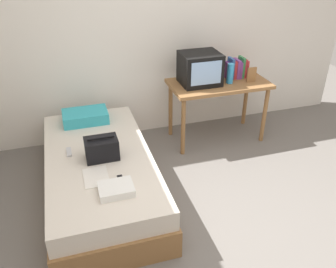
% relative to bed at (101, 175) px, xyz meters
% --- Properties ---
extents(ground_plane, '(8.00, 8.00, 0.00)m').
position_rel_bed_xyz_m(ground_plane, '(0.86, -0.81, -0.22)').
color(ground_plane, slate).
extents(wall_back, '(5.20, 0.10, 2.60)m').
position_rel_bed_xyz_m(wall_back, '(0.86, 1.19, 1.08)').
color(wall_back, silver).
rests_on(wall_back, ground).
extents(bed, '(1.00, 2.00, 0.45)m').
position_rel_bed_xyz_m(bed, '(0.00, 0.00, 0.00)').
color(bed, olive).
rests_on(bed, ground).
extents(desk, '(1.16, 0.60, 0.75)m').
position_rel_bed_xyz_m(desk, '(1.53, 0.69, 0.43)').
color(desk, olive).
rests_on(desk, ground).
extents(tv, '(0.44, 0.39, 0.36)m').
position_rel_bed_xyz_m(tv, '(1.29, 0.72, 0.70)').
color(tv, black).
rests_on(tv, desk).
extents(water_bottle, '(0.08, 0.08, 0.23)m').
position_rel_bed_xyz_m(water_bottle, '(1.63, 0.64, 0.64)').
color(water_bottle, '#3399DB').
rests_on(water_bottle, desk).
extents(book_row, '(0.26, 0.15, 0.25)m').
position_rel_bed_xyz_m(book_row, '(1.78, 0.78, 0.63)').
color(book_row, '#7A3D89').
rests_on(book_row, desk).
extents(picture_frame, '(0.11, 0.02, 0.17)m').
position_rel_bed_xyz_m(picture_frame, '(1.89, 0.60, 0.61)').
color(picture_frame, olive).
rests_on(picture_frame, desk).
extents(pillow, '(0.48, 0.31, 0.12)m').
position_rel_bed_xyz_m(pillow, '(-0.04, 0.72, 0.29)').
color(pillow, '#33A8B7').
rests_on(pillow, bed).
extents(handbag, '(0.30, 0.20, 0.23)m').
position_rel_bed_xyz_m(handbag, '(0.03, -0.06, 0.33)').
color(handbag, black).
rests_on(handbag, bed).
extents(magazine, '(0.21, 0.29, 0.01)m').
position_rel_bed_xyz_m(magazine, '(-0.06, -0.34, 0.23)').
color(magazine, white).
rests_on(magazine, bed).
extents(remote_dark, '(0.04, 0.16, 0.02)m').
position_rel_bed_xyz_m(remote_dark, '(0.13, -0.48, 0.24)').
color(remote_dark, black).
rests_on(remote_dark, bed).
extents(remote_silver, '(0.04, 0.14, 0.02)m').
position_rel_bed_xyz_m(remote_silver, '(-0.26, 0.12, 0.24)').
color(remote_silver, '#B7B7BC').
rests_on(remote_silver, bed).
extents(folded_towel, '(0.28, 0.22, 0.06)m').
position_rel_bed_xyz_m(folded_towel, '(0.07, -0.59, 0.26)').
color(folded_towel, white).
rests_on(folded_towel, bed).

